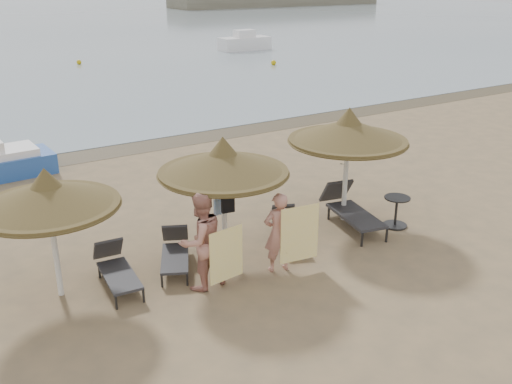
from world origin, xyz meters
TOP-DOWN VIEW (x-y plane):
  - ground at (0.00, 0.00)m, footprint 160.00×160.00m
  - wet_sand_strip at (0.00, 9.40)m, footprint 200.00×1.60m
  - palapa_left at (-3.53, 0.85)m, footprint 2.57×2.57m
  - palapa_center at (-0.13, 0.54)m, footprint 2.71×2.71m
  - palapa_right at (3.33, 0.74)m, footprint 2.85×2.85m
  - lounger_far_left at (-2.48, 0.70)m, footprint 0.69×1.75m
  - lounger_near_left at (-1.18, 0.78)m, footprint 1.19×1.70m
  - lounger_near_right at (1.49, 0.55)m, footprint 1.09×1.67m
  - lounger_far_right at (3.25, 0.43)m, footprint 1.11×2.23m
  - side_table at (4.14, -0.23)m, footprint 0.62×0.62m
  - person_left at (-1.10, -0.30)m, footprint 1.15×0.85m
  - person_right at (0.52, -0.53)m, footprint 1.01×0.76m
  - towel_left at (-0.75, -0.65)m, footprint 0.77×0.12m
  - towel_right at (0.87, -0.78)m, footprint 0.85×0.13m
  - bag_patterned at (-0.13, 0.72)m, footprint 0.27×0.09m
  - bag_dark at (-0.13, 0.38)m, footprint 0.28×0.13m
  - pedal_boat at (-3.06, 8.65)m, footprint 2.54×1.60m
  - buoy_mid at (4.93, 29.50)m, footprint 0.31×0.31m
  - buoy_right at (15.68, 22.42)m, footprint 0.34×0.34m

SIDE VIEW (x-z plane):
  - ground at x=0.00m, z-range 0.00..0.00m
  - wet_sand_strip at x=0.00m, z-range 0.00..0.01m
  - buoy_mid at x=4.93m, z-range 0.00..0.31m
  - buoy_right at x=15.68m, z-range 0.00..0.34m
  - lounger_near_right at x=1.49m, z-range -0.04..0.68m
  - lounger_near_left at x=-1.18m, z-range -0.04..0.69m
  - lounger_far_left at x=-2.48m, z-range -0.04..0.73m
  - side_table at x=4.14m, z-range -0.02..0.73m
  - pedal_boat at x=-3.06m, z-range -0.15..0.99m
  - lounger_far_right at x=3.25m, z-range -0.05..0.90m
  - towel_left at x=-0.75m, z-range 0.21..1.28m
  - towel_right at x=0.87m, z-range 0.23..1.43m
  - person_right at x=0.52m, z-range 0.00..1.97m
  - bag_patterned at x=-0.13m, z-range 0.95..1.28m
  - person_left at x=-1.10m, z-range 0.00..2.29m
  - bag_dark at x=-0.13m, z-range 1.11..1.49m
  - palapa_left at x=-3.53m, z-range 0.76..3.31m
  - palapa_center at x=-0.13m, z-range 0.80..3.49m
  - palapa_right at x=3.33m, z-range 0.84..3.66m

